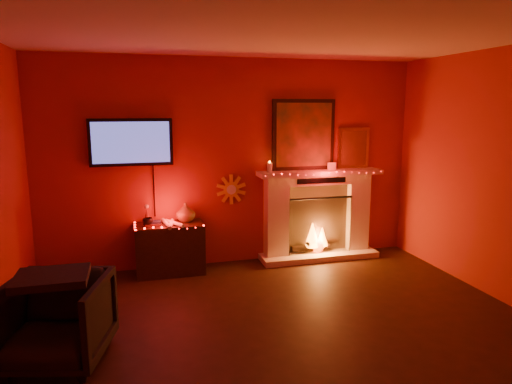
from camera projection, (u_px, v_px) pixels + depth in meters
room at (302, 199)px, 3.63m from camera, size 5.00×5.00×5.00m
fireplace at (317, 206)px, 6.30m from camera, size 1.72×0.40×2.18m
tv at (131, 142)px, 5.57m from camera, size 1.00×0.07×1.24m
sunburst_clock at (231, 189)px, 6.03m from camera, size 0.40×0.03×0.40m
console_table at (170, 246)px, 5.73m from camera, size 0.84×0.52×0.89m
armchair at (57, 321)px, 3.71m from camera, size 0.94×0.96×0.72m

